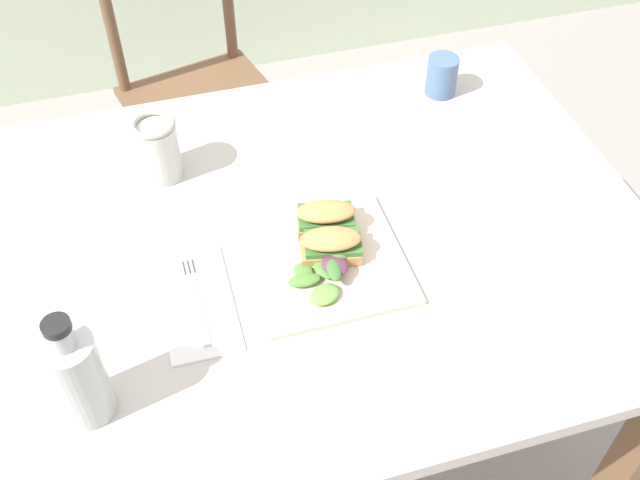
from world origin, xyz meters
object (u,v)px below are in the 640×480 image
Objects in this scene: bottle_cold_brew at (80,380)px; cup_extra_side at (442,76)px; mason_jar_iced_tea at (158,151)px; fork_on_napkin at (195,294)px; sandwich_half_back at (326,217)px; plate_lunch at (326,262)px; dining_table at (310,278)px; sandwich_half_front at (331,245)px; chair_wooden_far at (200,96)px.

cup_extra_side is at bearing 36.29° from bottle_cold_brew.
bottle_cold_brew is 1.63× the size of mason_jar_iced_tea.
sandwich_half_back is at bearing 17.53° from fork_on_napkin.
mason_jar_iced_tea is 1.49× the size of cup_extra_side.
sandwich_half_back reaches higher than plate_lunch.
sandwich_half_back is (0.03, -0.00, 0.16)m from dining_table.
bottle_cold_brew reaches higher than sandwich_half_front.
fork_on_napkin is (-0.14, -0.95, 0.30)m from chair_wooden_far.
cup_extra_side reaches higher than sandwich_half_back.
bottle_cold_brew is (-0.42, -0.18, 0.04)m from sandwich_half_front.
bottle_cold_brew is (-0.18, -0.17, 0.07)m from fork_on_napkin.
chair_wooden_far is at bearing 81.73° from fork_on_napkin.
fork_on_napkin is at bearing -159.53° from dining_table.
cup_extra_side is at bearing 43.09° from sandwich_half_back.
mason_jar_iced_tea is at bearing 134.19° from dining_table.
plate_lunch is 3.07× the size of cup_extra_side.
sandwich_half_front is 0.46m from bottle_cold_brew.
mason_jar_iced_tea is at bearing 137.43° from sandwich_half_back.
mason_jar_iced_tea is at bearing -103.16° from chair_wooden_far.
mason_jar_iced_tea reaches higher than dining_table.
bottle_cold_brew is 2.43× the size of cup_extra_side.
bottle_cold_brew reaches higher than cup_extra_side.
dining_table is at bearing 106.11° from sandwich_half_front.
sandwich_half_front is 1.32× the size of cup_extra_side.
sandwich_half_back is at bearing -5.37° from dining_table.
bottle_cold_brew is at bearing -150.42° from sandwich_half_back.
sandwich_half_front is at bearing 23.19° from bottle_cold_brew.
fork_on_napkin is at bearing -88.16° from mason_jar_iced_tea.
plate_lunch reaches higher than dining_table.
sandwich_half_front and sandwich_half_back have the same top height.
chair_wooden_far is 1.00m from sandwich_half_front.
cup_extra_side is (0.61, 0.41, 0.04)m from fork_on_napkin.
plate_lunch reaches higher than fork_on_napkin.
mason_jar_iced_tea is (-0.24, 0.31, 0.05)m from plate_lunch.
plate_lunch is at bearing -105.78° from sandwich_half_back.
chair_wooden_far is at bearing 131.00° from cup_extra_side.
fork_on_napkin is 0.74m from cup_extra_side.
mason_jar_iced_tea is at bearing -171.08° from cup_extra_side.
chair_wooden_far is at bearing 95.24° from dining_table.
sandwich_half_back is 0.89× the size of mason_jar_iced_tea.
fork_on_napkin is at bearing -176.64° from sandwich_half_front.
chair_wooden_far is 1.00m from plate_lunch.
sandwich_half_front is 0.61× the size of fork_on_napkin.
bottle_cold_brew is (-0.32, -1.12, 0.37)m from chair_wooden_far.
fork_on_napkin is 2.17× the size of cup_extra_side.
chair_wooden_far is 7.68× the size of sandwich_half_front.
bottle_cold_brew is at bearing -157.28° from plate_lunch.
fork_on_napkin is 0.26m from bottle_cold_brew.
plate_lunch is at bearing -52.48° from mason_jar_iced_tea.
sandwich_half_back reaches higher than fork_on_napkin.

